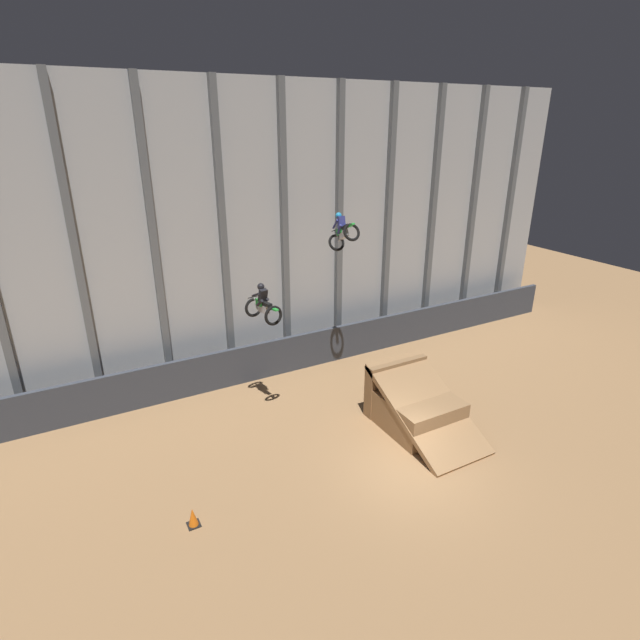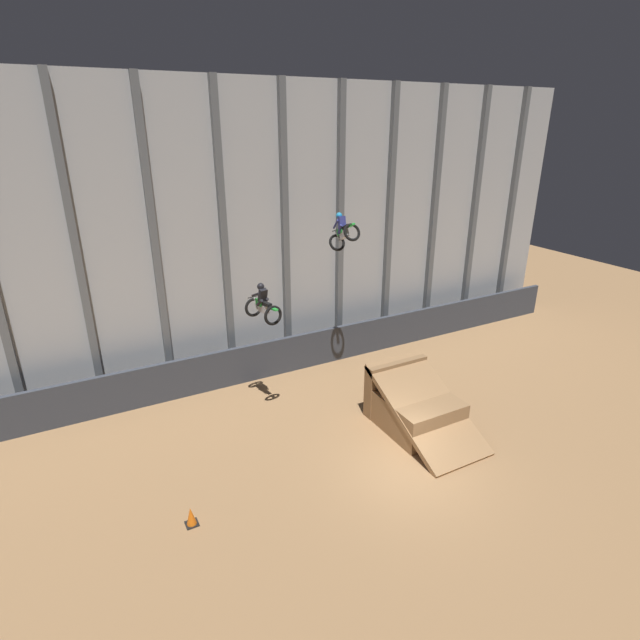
# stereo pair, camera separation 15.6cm
# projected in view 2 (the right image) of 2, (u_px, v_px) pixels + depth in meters

# --- Properties ---
(ground_plane) EXTENTS (60.00, 60.00, 0.00)m
(ground_plane) POSITION_uv_depth(u_px,v_px,m) (409.00, 472.00, 16.30)
(ground_plane) COLOR #9E754C
(arena_back_wall) EXTENTS (32.00, 0.40, 12.33)m
(arena_back_wall) POSITION_uv_depth(u_px,v_px,m) (284.00, 232.00, 21.85)
(arena_back_wall) COLOR #ADB2B7
(arena_back_wall) RESTS_ON ground_plane
(lower_barrier) EXTENTS (31.36, 0.20, 1.69)m
(lower_barrier) POSITION_uv_depth(u_px,v_px,m) (298.00, 352.00, 22.81)
(lower_barrier) COLOR #383D47
(lower_barrier) RESTS_ON ground_plane
(dirt_ramp) EXTENTS (2.58, 4.38, 2.31)m
(dirt_ramp) POSITION_uv_depth(u_px,v_px,m) (413.00, 405.00, 18.67)
(dirt_ramp) COLOR #966F48
(dirt_ramp) RESTS_ON ground_plane
(rider_bike_left_air) EXTENTS (0.96, 1.79, 1.49)m
(rider_bike_left_air) POSITION_uv_depth(u_px,v_px,m) (263.00, 305.00, 18.21)
(rider_bike_left_air) COLOR black
(rider_bike_right_air) EXTENTS (0.79, 1.70, 1.67)m
(rider_bike_right_air) POSITION_uv_depth(u_px,v_px,m) (343.00, 232.00, 20.23)
(rider_bike_right_air) COLOR black
(traffic_cone_near_ramp) EXTENTS (0.36, 0.36, 0.58)m
(traffic_cone_near_ramp) POSITION_uv_depth(u_px,v_px,m) (191.00, 516.00, 14.08)
(traffic_cone_near_ramp) COLOR black
(traffic_cone_near_ramp) RESTS_ON ground_plane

